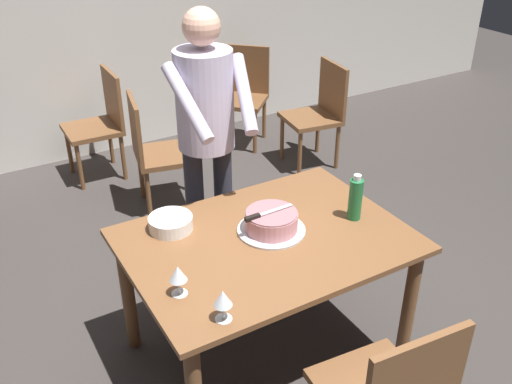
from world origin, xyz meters
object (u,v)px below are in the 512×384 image
cake_on_platter (271,222)px  cake_knife (259,215)px  water_bottle (355,199)px  person_cutting_cake (206,126)px  main_dining_table (267,257)px  wine_glass_far (178,274)px  background_chair_3 (243,92)px  wine_glass_near (223,299)px  background_chair_2 (155,149)px  background_chair_1 (100,121)px  background_chair_0 (319,111)px  plate_stack (171,223)px

cake_on_platter → cake_knife: 0.10m
water_bottle → person_cutting_cake: bearing=120.2°
main_dining_table → person_cutting_cake: person_cutting_cake is taller
cake_on_platter → person_cutting_cake: 0.72m
cake_knife → wine_glass_far: bearing=-157.8°
main_dining_table → background_chair_3: background_chair_3 is taller
wine_glass_near → background_chair_3: 3.42m
main_dining_table → background_chair_2: bearing=86.9°
cake_on_platter → person_cutting_cake: bearing=91.6°
person_cutting_cake → background_chair_1: person_cutting_cake is taller
cake_on_platter → background_chair_0: background_chair_0 is taller
main_dining_table → background_chair_2: background_chair_2 is taller
water_bottle → person_cutting_cake: (-0.45, 0.77, 0.21)m
cake_on_platter → background_chair_3: 2.79m
wine_glass_near → background_chair_3: size_ratio=0.16×
water_bottle → background_chair_1: water_bottle is taller
water_bottle → person_cutting_cake: size_ratio=0.15×
wine_glass_near → background_chair_3: (1.73, 2.93, -0.36)m
cake_knife → plate_stack: 0.45m
background_chair_1 → background_chair_2: (0.19, -0.75, 0.00)m
wine_glass_near → water_bottle: 0.99m
background_chair_0 → background_chair_1: (-1.71, 0.73, 0.00)m
person_cutting_cake → background_chair_3: 2.29m
cake_knife → wine_glass_near: wine_glass_near is taller
plate_stack → wine_glass_near: size_ratio=1.53×
plate_stack → background_chair_0: (1.98, 1.46, -0.29)m
cake_knife → background_chair_0: (1.63, 1.74, -0.37)m
background_chair_2 → wine_glass_far: bearing=-108.1°
person_cutting_cake → background_chair_2: person_cutting_cake is taller
water_bottle → person_cutting_cake: 0.92m
cake_knife → wine_glass_far: (-0.52, -0.21, -0.01)m
water_bottle → plate_stack: bearing=156.0°
water_bottle → background_chair_2: bearing=102.0°
cake_on_platter → background_chair_2: (0.04, 1.72, -0.31)m
person_cutting_cake → background_chair_1: 1.90m
wine_glass_near → background_chair_2: 2.26m
plate_stack → person_cutting_cake: (0.40, 0.39, 0.29)m
person_cutting_cake → background_chair_3: person_cutting_cake is taller
cake_knife → background_chair_3: size_ratio=0.30×
background_chair_0 → background_chair_2: 1.52m
wine_glass_far → background_chair_2: (0.63, 1.93, -0.36)m
cake_on_platter → background_chair_2: 1.75m
background_chair_2 → background_chair_3: bearing=32.9°
cake_on_platter → person_cutting_cake: size_ratio=0.20×
wine_glass_far → person_cutting_cake: bearing=56.9°
person_cutting_cake → background_chair_1: size_ratio=1.91×
background_chair_0 → background_chair_1: size_ratio=1.00×
cake_on_platter → plate_stack: size_ratio=1.55×
plate_stack → background_chair_1: background_chair_1 is taller
plate_stack → person_cutting_cake: bearing=44.2°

